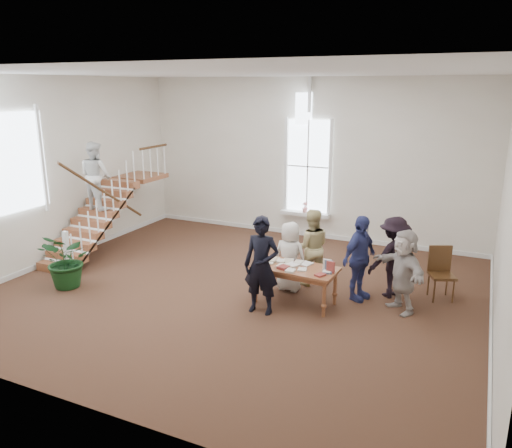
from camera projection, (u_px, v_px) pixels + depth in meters
The scene contains 12 objects.
ground at pixel (238, 290), 10.75m from camera, with size 10.00×10.00×0.00m, color #42251A.
room_shell at pixel (306, 223), 14.49m from camera, with size 10.49×10.00×10.00m.
staircase at pixel (99, 193), 12.73m from camera, with size 1.10×4.10×2.92m.
library_table at pixel (295, 271), 9.94m from camera, with size 1.70×0.92×0.84m.
police_officer at pixel (261, 266), 9.47m from camera, with size 0.70×0.46×1.91m, color black.
elderly_woman at pixel (290, 257), 10.58m from camera, with size 0.74×0.48×1.51m, color silver.
person_yellow at pixel (311, 247), 10.87m from camera, with size 0.83×0.65×1.71m, color #CEBD80.
woman_cluster_a at pixel (359, 258), 10.08m from camera, with size 1.04×0.43×1.77m, color navy.
woman_cluster_b at pixel (393, 257), 10.24m from camera, with size 1.10×0.63×1.71m, color black.
woman_cluster_c at pixel (403, 271), 9.56m from camera, with size 1.53×0.49×1.65m, color #B6ABA4.
floor_plant at pixel (68, 261), 10.74m from camera, with size 1.11×0.96×1.24m, color #113715.
side_chair at pixel (441, 269), 10.24m from camera, with size 0.62×0.62×1.09m.
Camera 1 is at (4.55, -8.89, 4.25)m, focal length 35.00 mm.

